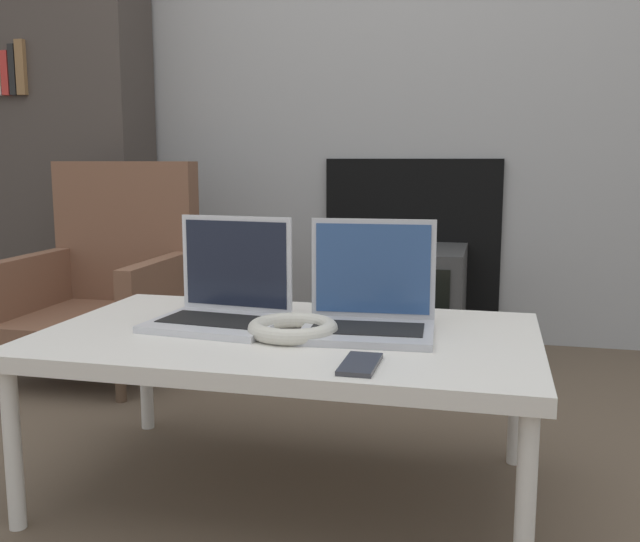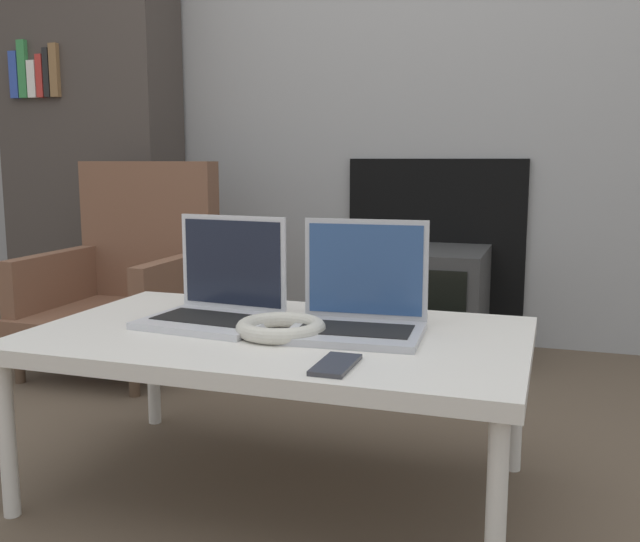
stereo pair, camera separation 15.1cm
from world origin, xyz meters
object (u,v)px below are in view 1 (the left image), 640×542
at_px(headphones, 293,328).
at_px(tv, 404,301).
at_px(laptop_left, 224,300).
at_px(laptop_right, 369,307).
at_px(armchair, 110,276).
at_px(phone, 360,364).

bearing_deg(headphones, tv, 86.43).
height_order(laptop_left, laptop_right, same).
xyz_separation_m(headphones, tv, (0.08, 1.33, -0.19)).
bearing_deg(laptop_left, headphones, -18.74).
bearing_deg(armchair, headphones, -44.35).
relative_size(phone, tv, 0.30).
distance_m(headphones, phone, 0.27).
bearing_deg(laptop_left, armchair, 139.26).
height_order(phone, tv, tv).
bearing_deg(laptop_right, armchair, 140.66).
distance_m(phone, tv, 1.53).
bearing_deg(laptop_left, tv, 82.73).
bearing_deg(laptop_left, phone, -30.88).
bearing_deg(headphones, armchair, 137.39).
distance_m(laptop_left, laptop_right, 0.35).
height_order(headphones, tv, tv).
distance_m(laptop_right, armchair, 1.37).
bearing_deg(tv, headphones, -93.57).
height_order(phone, armchair, armchair).
distance_m(laptop_left, phone, 0.48).
bearing_deg(headphones, laptop_left, 155.86).
bearing_deg(phone, laptop_left, 143.72).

